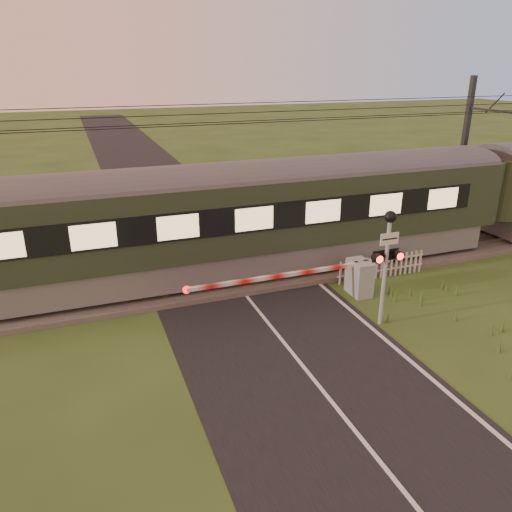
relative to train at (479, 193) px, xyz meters
name	(u,v)px	position (x,y,z in m)	size (l,w,h in m)	color
ground	(310,376)	(-10.97, -6.50, -2.21)	(160.00, 160.00, 0.00)	#30461B
road	(315,380)	(-10.96, -6.73, -2.20)	(6.00, 140.00, 0.03)	black
track_bed	(231,276)	(-10.97, 0.00, -2.15)	(140.00, 3.40, 0.39)	#47423D
overhead_wires	(228,116)	(-10.97, 0.00, 3.51)	(120.00, 0.62, 0.62)	black
train	(479,193)	(0.00, 0.00, 0.00)	(41.41, 2.86, 3.86)	slate
boom_gate	(352,277)	(-7.65, -2.78, -1.54)	(7.08, 0.92, 1.23)	gray
crossing_signal	(387,248)	(-7.82, -4.81, 0.21)	(0.90, 0.36, 3.52)	gray
picket_fence	(381,267)	(-5.87, -1.89, -1.78)	(3.58, 0.07, 0.86)	silver
catenary_mast	(464,151)	(0.93, 2.23, 1.33)	(0.21, 2.46, 6.81)	#2D2D30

